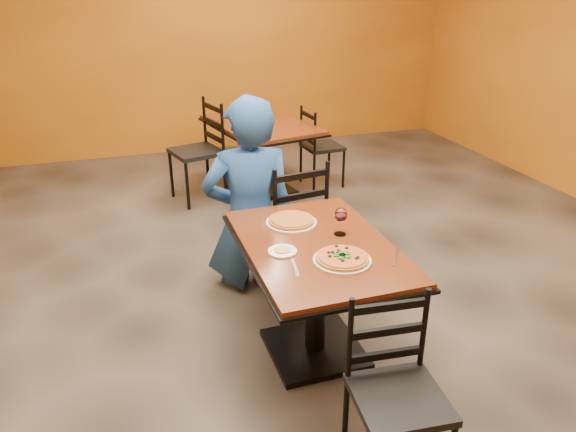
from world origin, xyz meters
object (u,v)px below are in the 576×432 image
object	(u,v)px
diner	(249,193)
wine_glass	(341,220)
pizza_main	(342,258)
chair_main_near	(399,400)
plate_far	(291,222)
plate_main	(342,260)
side_plate	(282,251)
table_main	(316,273)
table_second	(261,141)
chair_main_far	(289,221)
chair_second_right	(322,147)
pizza_far	(291,220)
chair_second_left	(196,152)

from	to	relation	value
diner	wine_glass	size ratio (longest dim) A/B	7.86
wine_glass	pizza_main	bearing A→B (deg)	-111.29
wine_glass	chair_main_near	bearing A→B (deg)	-98.02
pizza_main	plate_far	bearing A→B (deg)	100.63
plate_main	side_plate	xyz separation A→B (m)	(-0.27, 0.20, 0.00)
table_main	plate_main	size ratio (longest dim) A/B	3.97
table_second	plate_far	size ratio (longest dim) A/B	4.64
chair_main_far	plate_far	world-z (taller)	chair_main_far
chair_main_near	plate_far	size ratio (longest dim) A/B	2.80
side_plate	plate_main	bearing A→B (deg)	-36.25
table_second	pizza_main	bearing A→B (deg)	-97.46
chair_main_near	diner	distance (m)	1.95
chair_main_far	side_plate	xyz separation A→B (m)	(-0.35, -0.94, 0.27)
chair_second_right	side_plate	size ratio (longest dim) A/B	5.37
pizza_main	side_plate	distance (m)	0.33
plate_main	pizza_far	bearing A→B (deg)	100.63
chair_second_right	diner	world-z (taller)	diner
diner	pizza_main	world-z (taller)	diner
table_second	chair_second_left	world-z (taller)	chair_second_left
pizza_main	side_plate	xyz separation A→B (m)	(-0.27, 0.20, -0.02)
chair_second_left	chair_main_far	bearing A→B (deg)	-3.27
diner	table_main	bearing A→B (deg)	104.29
table_second	chair_main_far	size ratio (longest dim) A/B	1.48
chair_main_near	pizza_main	size ratio (longest dim) A/B	3.06
chair_main_far	plate_main	size ratio (longest dim) A/B	3.13
chair_main_far	pizza_main	xyz separation A→B (m)	(-0.08, -1.14, 0.29)
chair_second_right	wine_glass	bearing A→B (deg)	156.03
diner	chair_main_near	bearing A→B (deg)	100.89
chair_second_right	pizza_far	world-z (taller)	chair_second_right
plate_main	plate_far	xyz separation A→B (m)	(-0.10, 0.54, 0.00)
pizza_main	pizza_far	size ratio (longest dim) A/B	1.01
plate_main	pizza_far	size ratio (longest dim) A/B	1.11
chair_main_near	plate_far	xyz separation A→B (m)	(-0.08, 1.26, 0.32)
pizza_far	side_plate	bearing A→B (deg)	-115.87
chair_second_left	chair_second_right	distance (m)	1.37
plate_main	chair_second_left	bearing A→B (deg)	95.65
chair_second_left	plate_far	size ratio (longest dim) A/B	3.24
table_main	chair_main_far	distance (m)	0.91
table_second	plate_main	world-z (taller)	plate_main
chair_main_near	plate_main	xyz separation A→B (m)	(0.03, 0.72, 0.32)
table_main	chair_second_left	world-z (taller)	chair_second_left
table_main	pizza_far	size ratio (longest dim) A/B	4.39
pizza_far	wine_glass	distance (m)	0.33
chair_main_near	table_main	bearing A→B (deg)	97.18
pizza_far	plate_main	bearing A→B (deg)	-79.37
chair_second_left	plate_main	xyz separation A→B (m)	(0.29, -2.97, 0.25)
chair_second_right	plate_far	distance (m)	2.72
chair_main_near	wine_glass	distance (m)	1.11
side_plate	table_second	bearing A→B (deg)	76.66
plate_far	pizza_main	bearing A→B (deg)	-79.37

